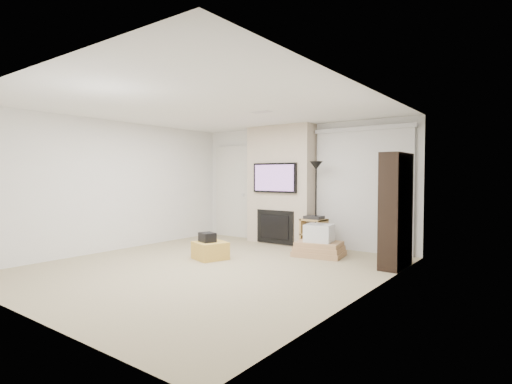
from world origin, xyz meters
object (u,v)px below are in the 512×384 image
Objects in this scene: av_stand at (314,232)px; box_stack at (319,244)px; bookshelf at (396,210)px; ottoman at (210,250)px; floor_lamp at (316,180)px.

box_stack is at bearing -53.09° from av_stand.
bookshelf is (1.77, -0.60, 0.55)m from av_stand.
bookshelf is at bearing -18.65° from av_stand.
box_stack is (0.38, -0.51, -0.13)m from av_stand.
ottoman is at bearing -135.33° from box_stack.
ottoman is at bearing -118.16° from av_stand.
bookshelf is (2.77, 1.28, 0.75)m from ottoman.
box_stack is at bearing 176.32° from bookshelf.
bookshelf is (1.39, -0.09, 0.68)m from box_stack.
ottoman is at bearing -155.20° from bookshelf.
floor_lamp is at bearing 161.59° from bookshelf.
av_stand is 1.94m from bookshelf.
av_stand is at bearing 161.35° from bookshelf.
bookshelf is (1.71, -0.57, -0.46)m from floor_lamp.
box_stack is at bearing 44.67° from ottoman.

